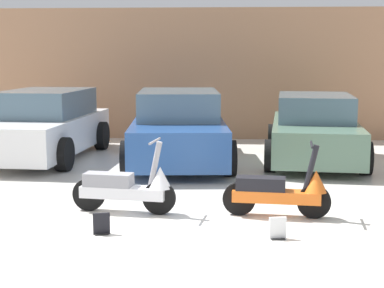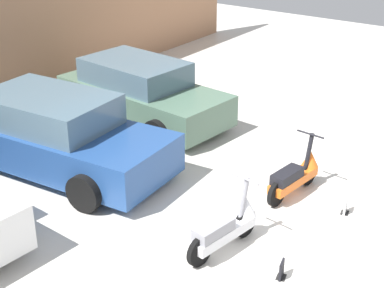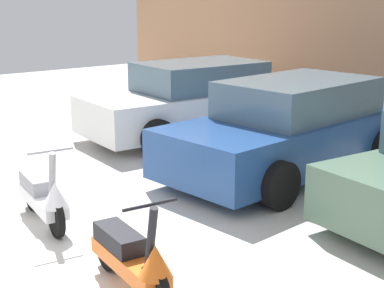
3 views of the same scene
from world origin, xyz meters
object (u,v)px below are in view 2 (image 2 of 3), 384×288
object	(u,v)px
scooter_front_right	(296,175)
scooter_front_left	(226,227)
car_rear_center	(58,135)
placard_near_right_scooter	(345,207)
placard_near_left_scooter	(282,271)
car_rear_right	(141,93)

from	to	relation	value
scooter_front_right	scooter_front_left	bearing A→B (deg)	-176.08
car_rear_center	placard_near_right_scooter	distance (m)	5.15
scooter_front_left	placard_near_right_scooter	distance (m)	2.20
car_rear_center	placard_near_left_scooter	distance (m)	4.89
placard_near_left_scooter	scooter_front_left	bearing A→B (deg)	81.13
placard_near_left_scooter	placard_near_right_scooter	bearing A→B (deg)	-1.44
scooter_front_right	placard_near_right_scooter	size ratio (longest dim) A/B	5.46
car_rear_right	placard_near_left_scooter	distance (m)	6.10
car_rear_center	placard_near_left_scooter	xyz separation A→B (m)	(-0.52, -4.82, -0.56)
scooter_front_left	scooter_front_right	size ratio (longest dim) A/B	1.02
scooter_front_right	car_rear_center	world-z (taller)	car_rear_center
scooter_front_left	placard_near_left_scooter	bearing A→B (deg)	-90.98
scooter_front_right	placard_near_left_scooter	world-z (taller)	scooter_front_right
car_rear_right	scooter_front_right	bearing A→B (deg)	-8.29
scooter_front_left	car_rear_right	bearing A→B (deg)	61.38
car_rear_center	car_rear_right	xyz separation A→B (m)	(2.72, 0.32, -0.04)
scooter_front_left	car_rear_center	size ratio (longest dim) A/B	0.33
scooter_front_right	placard_near_right_scooter	xyz separation A→B (m)	(-0.12, -0.96, -0.24)
car_rear_center	scooter_front_left	bearing A→B (deg)	-10.18
car_rear_right	placard_near_left_scooter	xyz separation A→B (m)	(-3.23, -5.15, -0.52)
scooter_front_right	car_rear_center	distance (m)	4.28
scooter_front_right	car_rear_right	bearing A→B (deg)	82.45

